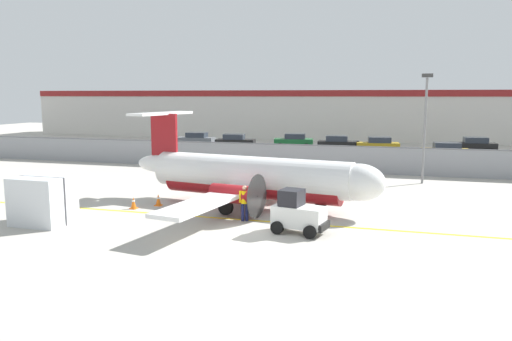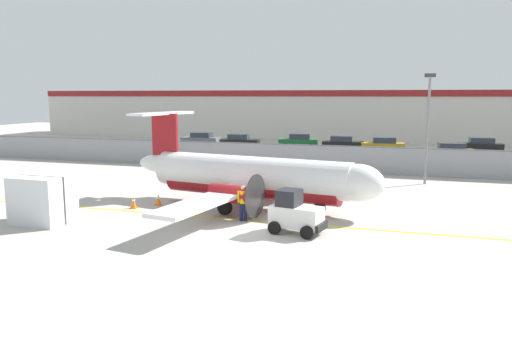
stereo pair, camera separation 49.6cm
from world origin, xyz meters
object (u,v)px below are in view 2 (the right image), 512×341
at_px(commuter_airplane, 255,177).
at_px(parked_car_3, 343,144).
at_px(ground_crew_worker, 243,201).
at_px(parked_car_4, 383,145).
at_px(baggage_tug, 295,214).
at_px(parked_car_5, 450,152).
at_px(apron_light_pole, 428,119).
at_px(parked_car_1, 240,141).
at_px(parked_car_2, 299,141).
at_px(traffic_cone_near_left, 134,202).
at_px(traffic_cone_near_right, 158,200).
at_px(cargo_container, 43,199).
at_px(parked_car_0, 201,139).
at_px(parked_car_6, 480,146).

distance_m(commuter_airplane, parked_car_3, 27.28).
height_order(ground_crew_worker, parked_car_4, same).
height_order(baggage_tug, parked_car_5, baggage_tug).
height_order(ground_crew_worker, parked_car_3, same).
height_order(baggage_tug, apron_light_pole, apron_light_pole).
relative_size(parked_car_1, parked_car_2, 0.99).
height_order(traffic_cone_near_left, parked_car_5, parked_car_5).
distance_m(traffic_cone_near_left, traffic_cone_near_right, 1.37).
bearing_deg(cargo_container, parked_car_2, 83.58).
bearing_deg(parked_car_0, traffic_cone_near_right, 105.51).
distance_m(parked_car_0, parked_car_3, 16.05).
xyz_separation_m(cargo_container, parked_car_3, (9.55, 33.24, -0.21)).
relative_size(parked_car_3, parked_car_5, 0.99).
bearing_deg(parked_car_6, cargo_container, 53.77).
relative_size(cargo_container, parked_car_1, 0.56).
xyz_separation_m(parked_car_3, apron_light_pole, (7.70, -17.25, 3.41)).
bearing_deg(parked_car_0, parked_car_2, -176.95).
height_order(baggage_tug, parked_car_6, baggage_tug).
bearing_deg(parked_car_2, parked_car_0, -1.30).
xyz_separation_m(cargo_container, traffic_cone_near_left, (2.43, 3.85, -0.79)).
bearing_deg(baggage_tug, traffic_cone_near_left, 178.41).
xyz_separation_m(commuter_airplane, parked_car_3, (1.11, 27.24, -0.71)).
xyz_separation_m(parked_car_5, parked_car_6, (3.28, 6.86, 0.00)).
height_order(commuter_airplane, cargo_container, commuter_airplane).
bearing_deg(traffic_cone_near_right, cargo_container, -124.36).
height_order(commuter_airplane, traffic_cone_near_right, commuter_airplane).
distance_m(traffic_cone_near_right, parked_car_1, 27.98).
relative_size(parked_car_4, parked_car_6, 1.02).
height_order(traffic_cone_near_right, apron_light_pole, apron_light_pole).
bearing_deg(parked_car_4, ground_crew_worker, 73.59).
height_order(baggage_tug, parked_car_3, baggage_tug).
xyz_separation_m(parked_car_0, parked_car_3, (16.05, -0.19, 0.00)).
distance_m(traffic_cone_near_left, parked_car_1, 28.86).
relative_size(cargo_container, traffic_cone_near_right, 3.81).
height_order(baggage_tug, traffic_cone_near_right, baggage_tug).
height_order(baggage_tug, parked_car_0, baggage_tug).
relative_size(commuter_airplane, ground_crew_worker, 9.44).
bearing_deg(parked_car_5, parked_car_6, -121.06).
bearing_deg(baggage_tug, commuter_airplane, 137.90).
height_order(traffic_cone_near_left, parked_car_2, parked_car_2).
bearing_deg(traffic_cone_near_left, commuter_airplane, 19.68).
relative_size(commuter_airplane, parked_car_2, 3.65).
height_order(parked_car_4, apron_light_pole, apron_light_pole).
bearing_deg(commuter_airplane, traffic_cone_near_left, -150.83).
bearing_deg(commuter_airplane, parked_car_5, 72.80).
xyz_separation_m(cargo_container, parked_car_4, (13.64, 32.75, -0.21)).
bearing_deg(baggage_tug, parked_car_4, 97.89).
distance_m(ground_crew_worker, parked_car_5, 27.54).
relative_size(parked_car_3, parked_car_4, 0.98).
relative_size(ground_crew_worker, parked_car_0, 0.40).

